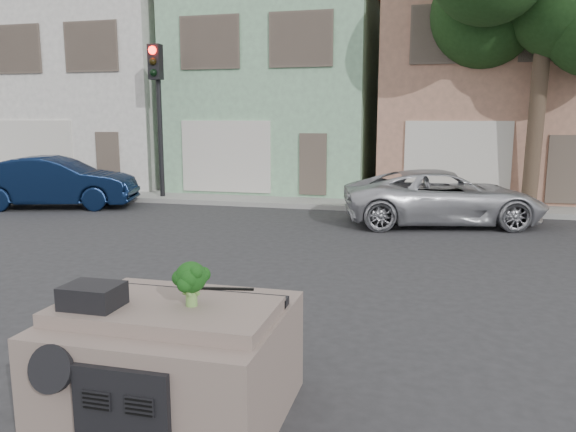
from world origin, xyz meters
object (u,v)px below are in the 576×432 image
at_px(traffic_signal, 159,124).
at_px(broccoli, 191,283).
at_px(silver_pickup, 442,224).
at_px(navy_sedan, 57,208).

height_order(traffic_signal, broccoli, traffic_signal).
distance_m(silver_pickup, traffic_signal, 9.60).
distance_m(traffic_signal, broccoli, 14.35).
bearing_deg(silver_pickup, traffic_signal, 64.04).
distance_m(navy_sedan, broccoli, 14.04).
height_order(silver_pickup, traffic_signal, traffic_signal).
distance_m(navy_sedan, silver_pickup, 11.51).
bearing_deg(navy_sedan, traffic_signal, -66.70).
xyz_separation_m(navy_sedan, broccoli, (9.21, -10.52, 1.32)).
xyz_separation_m(navy_sedan, silver_pickup, (11.51, 0.10, 0.00)).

